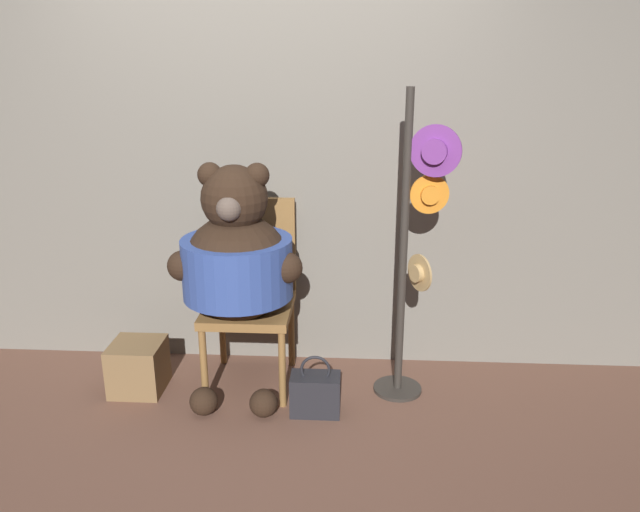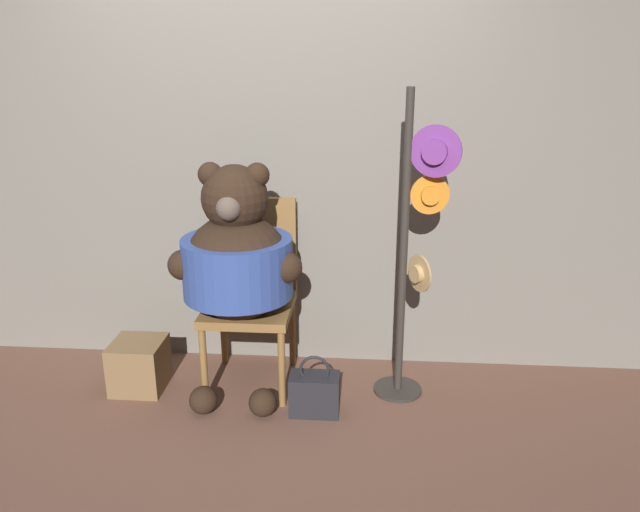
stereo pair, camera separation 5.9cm
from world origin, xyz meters
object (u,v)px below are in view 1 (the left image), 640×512
Objects in this scene: hat_display_rack at (414,250)px; chair at (251,288)px; teddy_bear at (237,261)px; handbag_on_ground at (315,393)px.

chair is at bearing 170.34° from hat_display_rack.
teddy_bear is 0.96m from hat_display_rack.
handbag_on_ground is at bearing -44.54° from chair.
hat_display_rack reaches higher than handbag_on_ground.
teddy_bear is at bearing 154.45° from handbag_on_ground.
chair is at bearing 135.46° from handbag_on_ground.
teddy_bear is at bearing -101.61° from chair.
hat_display_rack reaches higher than teddy_bear.
handbag_on_ground is at bearing -25.55° from teddy_bear.
chair is 0.98m from hat_display_rack.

